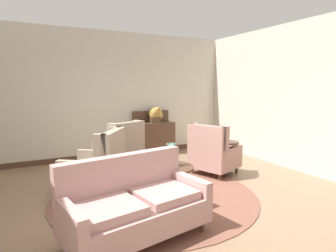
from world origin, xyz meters
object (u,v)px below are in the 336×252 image
Objects in this scene: armchair_back_corner at (99,167)px; gramophone at (157,112)px; porcelain_vase at (171,156)px; settee at (134,205)px; coffee_table at (170,173)px; side_table at (226,155)px; sideboard at (154,136)px; armchair_beside_settee at (212,153)px; armchair_near_sideboard at (121,151)px.

gramophone is (1.96, 1.88, 0.68)m from armchair_back_corner.
porcelain_vase is 1.38m from settee.
coffee_table is at bearing 35.04° from settee.
sideboard is at bearing 102.99° from side_table.
gramophone is at bearing 102.24° from side_table.
side_table reaches higher than coffee_table.
settee is 1.64m from armchair_back_corner.
sideboard reaches higher than settee.
sideboard is (-0.32, 2.08, 0.05)m from armchair_beside_settee.
coffee_table is 2.10× the size of porcelain_vase.
settee is (-0.95, -0.95, 0.02)m from coffee_table.
armchair_near_sideboard reaches higher than settee.
armchair_beside_settee is 1.79× the size of gramophone.
side_table is at bearing -77.76° from gramophone.
settee is 2.78m from side_table.
armchair_near_sideboard is at bearing 148.73° from side_table.
side_table is at bearing 128.05° from armchair_near_sideboard.
coffee_table is 1.53m from armchair_near_sideboard.
side_table is 2.31m from sideboard.
coffee_table is 1.18m from armchair_back_corner.
armchair_near_sideboard is 1.57× the size of side_table.
armchair_back_corner is at bearing -133.93° from sideboard.
armchair_beside_settee is at bearing 25.42° from porcelain_vase.
armchair_back_corner is 2.75m from sideboard.
coffee_table is at bearing -178.25° from porcelain_vase.
armchair_beside_settee is 0.91× the size of sideboard.
coffee_table is 0.72× the size of armchair_near_sideboard.
armchair_beside_settee is at bearing -81.33° from sideboard.
armchair_beside_settee is at bearing -82.38° from gramophone.
side_table is at bearing -150.79° from armchair_beside_settee.
armchair_beside_settee is 2.12m from gramophone.
settee is 1.55× the size of sideboard.
settee reaches higher than side_table.
sideboard is at bearing 118.42° from gramophone.
sideboard is (0.92, 2.67, -0.17)m from porcelain_vase.
sideboard is at bearing 52.47° from settee.
gramophone is (1.95, 3.52, 0.72)m from settee.
armchair_back_corner is at bearing 30.79° from armchair_near_sideboard.
coffee_table is at bearing 94.49° from armchair_beside_settee.
coffee_table is 1.40m from armchair_beside_settee.
armchair_beside_settee is (1.24, 0.59, -0.22)m from porcelain_vase.
settee is at bearing -135.85° from porcelain_vase.
armchair_near_sideboard is (-0.34, 1.50, -0.20)m from porcelain_vase.
armchair_near_sideboard is at bearing 102.70° from porcelain_vase.
coffee_table is at bearing -109.55° from sideboard.
sideboard is at bearing -157.86° from armchair_near_sideboard.
gramophone is at bearing -161.43° from armchair_near_sideboard.
armchair_beside_settee is 0.96× the size of armchair_near_sideboard.
coffee_table is at bearing 81.11° from armchair_near_sideboard.
settee is 1.69× the size of armchair_beside_settee.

